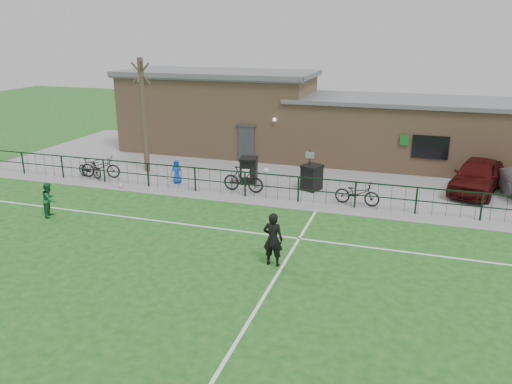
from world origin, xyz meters
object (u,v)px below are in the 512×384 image
(bicycle_c, at_px, (100,167))
(spectator_child, at_px, (177,172))
(sign_post, at_px, (309,171))
(bicycle_b, at_px, (90,168))
(wheelie_bin_left, at_px, (249,171))
(bare_tree, at_px, (144,116))
(bicycle_e, at_px, (357,193))
(outfield_player, at_px, (49,200))
(wheelie_bin_right, at_px, (312,178))
(bicycle_d, at_px, (243,179))
(ball_ground, at_px, (120,186))
(car_maroon, at_px, (477,176))

(bicycle_c, distance_m, spectator_child, 4.25)
(sign_post, xyz_separation_m, bicycle_b, (-11.29, -1.27, -0.50))
(wheelie_bin_left, relative_size, bicycle_c, 0.57)
(bare_tree, relative_size, bicycle_e, 3.07)
(sign_post, bearing_deg, outfield_player, -145.22)
(bare_tree, height_order, wheelie_bin_right, bare_tree)
(sign_post, relative_size, bicycle_b, 1.21)
(bicycle_d, bearing_deg, wheelie_bin_right, -64.05)
(bicycle_c, relative_size, ball_ground, 8.53)
(bicycle_d, bearing_deg, bicycle_e, -89.30)
(bare_tree, xyz_separation_m, spectator_child, (2.58, -1.58, -2.38))
(wheelie_bin_left, bearing_deg, bicycle_c, -179.30)
(bare_tree, relative_size, sign_post, 3.00)
(wheelie_bin_left, height_order, bicycle_b, wheelie_bin_left)
(bare_tree, distance_m, sign_post, 9.37)
(bicycle_c, xyz_separation_m, spectator_child, (4.24, 0.27, 0.05))
(wheelie_bin_left, xyz_separation_m, car_maroon, (10.71, 1.84, 0.19))
(outfield_player, height_order, ball_ground, outfield_player)
(car_maroon, relative_size, bicycle_b, 2.81)
(wheelie_bin_right, distance_m, ball_ground, 9.26)
(bare_tree, xyz_separation_m, wheelie_bin_right, (9.20, -0.57, -2.41))
(wheelie_bin_left, distance_m, wheelie_bin_right, 3.26)
(wheelie_bin_right, xyz_separation_m, bicycle_c, (-10.86, -1.28, -0.02))
(bicycle_b, height_order, bicycle_d, bicycle_d)
(wheelie_bin_left, relative_size, outfield_player, 0.84)
(sign_post, distance_m, bicycle_e, 2.76)
(spectator_child, bearing_deg, car_maroon, 4.38)
(wheelie_bin_left, xyz_separation_m, sign_post, (3.18, -0.47, 0.40))
(bare_tree, height_order, bicycle_d, bare_tree)
(bare_tree, relative_size, outfield_player, 4.19)
(bicycle_d, bearing_deg, ball_ground, 105.27)
(sign_post, relative_size, bicycle_e, 1.02)
(wheelie_bin_left, distance_m, bicycle_b, 8.29)
(wheelie_bin_left, height_order, sign_post, sign_post)
(wheelie_bin_left, relative_size, car_maroon, 0.26)
(wheelie_bin_left, relative_size, wheelie_bin_right, 1.05)
(ball_ground, bearing_deg, wheelie_bin_left, 26.43)
(bare_tree, distance_m, wheelie_bin_right, 9.53)
(bicycle_d, xyz_separation_m, spectator_child, (-3.61, 0.27, -0.01))
(wheelie_bin_left, height_order, spectator_child, wheelie_bin_left)
(bare_tree, xyz_separation_m, bicycle_c, (-1.66, -1.85, -2.43))
(bare_tree, distance_m, car_maroon, 16.87)
(car_maroon, relative_size, ball_ground, 19.02)
(wheelie_bin_left, xyz_separation_m, bicycle_b, (-8.11, -1.74, -0.10))
(bicycle_c, bearing_deg, sign_post, -95.58)
(bicycle_c, distance_m, ball_ground, 2.39)
(wheelie_bin_left, bearing_deg, bare_tree, 166.19)
(wheelie_bin_right, bearing_deg, bicycle_c, -150.97)
(wheelie_bin_left, distance_m, bicycle_c, 7.76)
(wheelie_bin_left, distance_m, ball_ground, 6.31)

